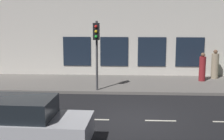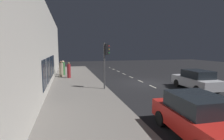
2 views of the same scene
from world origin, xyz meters
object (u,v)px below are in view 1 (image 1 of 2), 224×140
parked_car_0 (23,123)px  pedestrian_0 (202,68)px  traffic_light (96,41)px  pedestrian_2 (215,65)px

parked_car_0 → pedestrian_0: bearing=144.5°
traffic_light → pedestrian_0: traffic_light is taller
pedestrian_2 → pedestrian_0: bearing=156.0°
traffic_light → parked_car_0: size_ratio=0.87×
parked_car_0 → pedestrian_2: 13.52m
traffic_light → parked_car_0: (-6.99, 1.57, -1.95)m
traffic_light → parked_car_0: traffic_light is taller
traffic_light → pedestrian_0: 6.80m
traffic_light → pedestrian_2: bearing=-62.7°
parked_car_0 → pedestrian_2: size_ratio=2.33×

